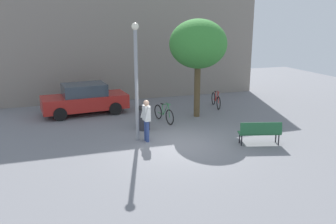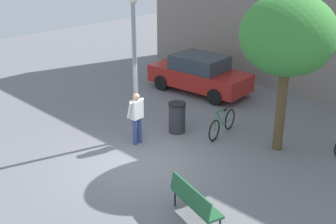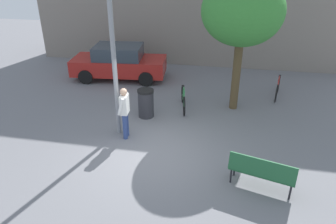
# 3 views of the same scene
# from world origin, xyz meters

# --- Properties ---
(ground_plane) EXTENTS (36.00, 36.00, 0.00)m
(ground_plane) POSITION_xyz_m (0.00, 0.00, 0.00)
(ground_plane) COLOR slate
(building_facade) EXTENTS (16.20, 2.00, 7.23)m
(building_facade) POSITION_xyz_m (0.00, 9.29, 3.62)
(building_facade) COLOR gray
(building_facade) RESTS_ON ground_plane
(lamppost) EXTENTS (0.28, 0.28, 4.58)m
(lamppost) POSITION_xyz_m (-1.36, 1.00, 2.63)
(lamppost) COLOR gray
(lamppost) RESTS_ON ground_plane
(person_by_lamppost) EXTENTS (0.31, 0.61, 1.67)m
(person_by_lamppost) POSITION_xyz_m (-1.05, 0.75, 0.97)
(person_by_lamppost) COLOR #334784
(person_by_lamppost) RESTS_ON ground_plane
(park_bench) EXTENTS (1.67, 0.88, 0.92)m
(park_bench) POSITION_xyz_m (2.97, -1.02, 0.55)
(park_bench) COLOR #236038
(park_bench) RESTS_ON ground_plane
(plaza_tree) EXTENTS (2.75, 2.75, 4.72)m
(plaza_tree) POSITION_xyz_m (2.28, 3.56, 3.53)
(plaza_tree) COLOR brown
(plaza_tree) RESTS_ON ground_plane
(bicycle_green) EXTENTS (0.42, 1.78, 0.97)m
(bicycle_green) POSITION_xyz_m (0.43, 3.15, 0.38)
(bicycle_green) COLOR black
(bicycle_green) RESTS_ON ground_plane
(parked_car_red) EXTENTS (4.34, 2.13, 1.55)m
(parked_car_red) POSITION_xyz_m (-2.94, 5.79, 0.77)
(parked_car_red) COLOR #AD231E
(parked_car_red) RESTS_ON ground_plane
(trash_bin) EXTENTS (0.58, 0.58, 1.02)m
(trash_bin) POSITION_xyz_m (-0.78, 2.27, 0.52)
(trash_bin) COLOR #2D2D33
(trash_bin) RESTS_ON ground_plane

